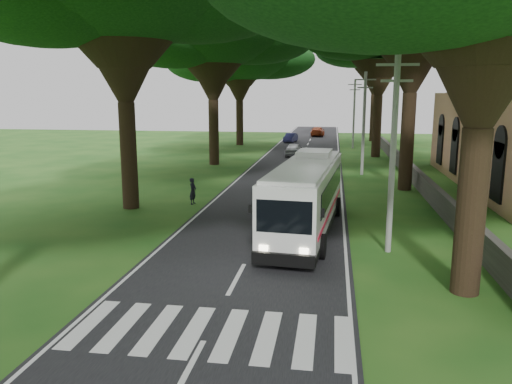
# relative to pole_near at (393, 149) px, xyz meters

# --- Properties ---
(ground) EXTENTS (140.00, 140.00, 0.00)m
(ground) POSITION_rel_pole_near_xyz_m (-5.50, -6.00, -4.18)
(ground) COLOR #194B15
(ground) RESTS_ON ground
(road) EXTENTS (8.00, 120.00, 0.04)m
(road) POSITION_rel_pole_near_xyz_m (-5.50, 19.00, -4.17)
(road) COLOR black
(road) RESTS_ON ground
(crosswalk) EXTENTS (8.00, 3.00, 0.01)m
(crosswalk) POSITION_rel_pole_near_xyz_m (-5.50, -8.00, -4.18)
(crosswalk) COLOR silver
(crosswalk) RESTS_ON ground
(property_wall) EXTENTS (0.35, 50.00, 1.20)m
(property_wall) POSITION_rel_pole_near_xyz_m (3.50, 18.00, -3.58)
(property_wall) COLOR #383533
(property_wall) RESTS_ON ground
(pole_near) EXTENTS (1.60, 0.24, 8.00)m
(pole_near) POSITION_rel_pole_near_xyz_m (0.00, 0.00, 0.00)
(pole_near) COLOR gray
(pole_near) RESTS_ON ground
(pole_mid) EXTENTS (1.60, 0.24, 8.00)m
(pole_mid) POSITION_rel_pole_near_xyz_m (0.00, 20.00, 0.00)
(pole_mid) COLOR gray
(pole_mid) RESTS_ON ground
(pole_far) EXTENTS (1.60, 0.24, 8.00)m
(pole_far) POSITION_rel_pole_near_xyz_m (0.00, 40.00, 0.00)
(pole_far) COLOR gray
(pole_far) RESTS_ON ground
(tree_l_midb) EXTENTS (14.97, 14.97, 14.99)m
(tree_l_midb) POSITION_rel_pole_near_xyz_m (-13.00, 24.00, 7.52)
(tree_l_midb) COLOR black
(tree_l_midb) RESTS_ON ground
(tree_l_far) EXTENTS (15.38, 15.38, 14.35)m
(tree_l_far) POSITION_rel_pole_near_xyz_m (-14.00, 42.00, 6.83)
(tree_l_far) COLOR black
(tree_l_far) RESTS_ON ground
(tree_r_midb) EXTENTS (13.75, 13.75, 15.60)m
(tree_r_midb) POSITION_rel_pole_near_xyz_m (2.00, 32.00, 8.33)
(tree_r_midb) COLOR black
(tree_r_midb) RESTS_ON ground
(tree_r_far) EXTENTS (14.48, 14.48, 16.02)m
(tree_r_far) POSITION_rel_pole_near_xyz_m (3.00, 50.00, 8.62)
(tree_r_far) COLOR black
(tree_r_far) RESTS_ON ground
(coach_bus) EXTENTS (3.31, 11.17, 3.25)m
(coach_bus) POSITION_rel_pole_near_xyz_m (-3.48, 2.44, -2.43)
(coach_bus) COLOR white
(coach_bus) RESTS_ON ground
(distant_car_a) EXTENTS (1.74, 3.99, 1.34)m
(distant_car_a) POSITION_rel_pole_near_xyz_m (-6.30, 31.19, -3.48)
(distant_car_a) COLOR #B4B4B9
(distant_car_a) RESTS_ON road
(distant_car_b) EXTENTS (1.80, 3.70, 1.17)m
(distant_car_b) POSITION_rel_pole_near_xyz_m (-7.95, 46.48, -3.57)
(distant_car_b) COLOR navy
(distant_car_b) RESTS_ON road
(distant_car_c) EXTENTS (2.08, 4.81, 1.38)m
(distant_car_c) POSITION_rel_pole_near_xyz_m (-4.70, 56.81, -3.46)
(distant_car_c) COLOR #933415
(distant_car_c) RESTS_ON road
(pedestrian) EXTENTS (0.45, 0.61, 1.54)m
(pedestrian) POSITION_rel_pole_near_xyz_m (-10.31, 7.48, -3.41)
(pedestrian) COLOR black
(pedestrian) RESTS_ON ground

